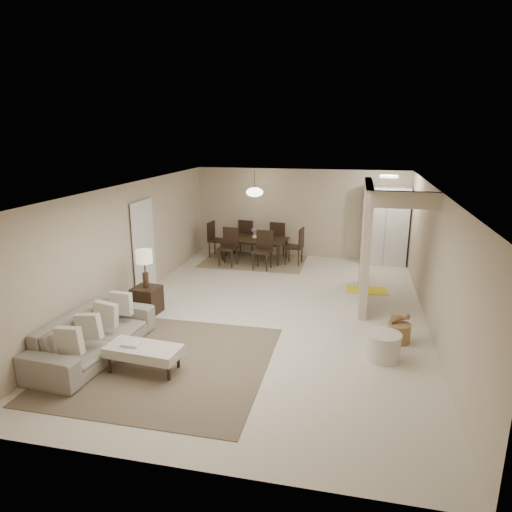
% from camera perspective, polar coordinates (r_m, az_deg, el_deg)
% --- Properties ---
extents(floor, '(9.00, 9.00, 0.00)m').
position_cam_1_polar(floor, '(9.21, 1.77, -7.11)').
color(floor, beige).
rests_on(floor, ground).
extents(ceiling, '(9.00, 9.00, 0.00)m').
position_cam_1_polar(ceiling, '(8.58, 1.91, 8.51)').
color(ceiling, white).
rests_on(ceiling, back_wall).
extents(back_wall, '(6.00, 0.00, 6.00)m').
position_cam_1_polar(back_wall, '(13.16, 5.49, 5.35)').
color(back_wall, '#BFAC91').
rests_on(back_wall, floor).
extents(left_wall, '(0.00, 9.00, 9.00)m').
position_cam_1_polar(left_wall, '(9.80, -15.68, 1.38)').
color(left_wall, '#BFAC91').
rests_on(left_wall, floor).
extents(right_wall, '(0.00, 9.00, 9.00)m').
position_cam_1_polar(right_wall, '(8.79, 21.43, -0.70)').
color(right_wall, '#BFAC91').
rests_on(right_wall, floor).
extents(partition, '(0.15, 2.50, 2.50)m').
position_cam_1_polar(partition, '(9.89, 13.51, 1.65)').
color(partition, '#BFAC91').
rests_on(partition, floor).
extents(doorway, '(0.04, 0.90, 2.04)m').
position_cam_1_polar(doorway, '(10.36, -13.90, 0.93)').
color(doorway, black).
rests_on(doorway, floor).
extents(pantry_cabinet, '(1.20, 0.55, 2.10)m').
position_cam_1_polar(pantry_cabinet, '(12.79, 15.79, 3.63)').
color(pantry_cabinet, silver).
rests_on(pantry_cabinet, floor).
extents(flush_light, '(0.44, 0.44, 0.05)m').
position_cam_1_polar(flush_light, '(11.64, 16.28, 9.53)').
color(flush_light, white).
rests_on(flush_light, ceiling).
extents(living_rug, '(3.20, 3.20, 0.01)m').
position_cam_1_polar(living_rug, '(7.50, -11.29, -12.90)').
color(living_rug, brown).
rests_on(living_rug, floor).
extents(sofa, '(2.42, 1.09, 0.69)m').
position_cam_1_polar(sofa, '(7.89, -19.65, -9.32)').
color(sofa, gray).
rests_on(sofa, floor).
extents(ottoman_bench, '(1.17, 0.61, 0.41)m').
position_cam_1_polar(ottoman_bench, '(7.20, -13.88, -11.49)').
color(ottoman_bench, beige).
rests_on(ottoman_bench, living_rug).
extents(side_table, '(0.54, 0.54, 0.54)m').
position_cam_1_polar(side_table, '(9.38, -13.46, -5.37)').
color(side_table, black).
rests_on(side_table, floor).
extents(table_lamp, '(0.32, 0.32, 0.76)m').
position_cam_1_polar(table_lamp, '(9.12, -13.79, -0.47)').
color(table_lamp, '#49301F').
rests_on(table_lamp, side_table).
extents(round_pouf, '(0.56, 0.56, 0.43)m').
position_cam_1_polar(round_pouf, '(7.65, 15.60, -10.84)').
color(round_pouf, beige).
rests_on(round_pouf, floor).
extents(wicker_basket, '(0.50, 0.50, 0.33)m').
position_cam_1_polar(wicker_basket, '(8.32, 17.40, -9.15)').
color(wicker_basket, olive).
rests_on(wicker_basket, floor).
extents(dining_rug, '(2.80, 2.10, 0.01)m').
position_cam_1_polar(dining_rug, '(12.86, -0.16, -0.50)').
color(dining_rug, '#7D6B4E').
rests_on(dining_rug, floor).
extents(dining_table, '(1.88, 1.21, 0.62)m').
position_cam_1_polar(dining_table, '(12.78, -0.17, 0.81)').
color(dining_table, black).
rests_on(dining_table, dining_rug).
extents(dining_chairs, '(2.76, 2.14, 1.01)m').
position_cam_1_polar(dining_chairs, '(12.73, -0.17, 1.67)').
color(dining_chairs, black).
rests_on(dining_chairs, dining_rug).
extents(vase, '(0.18, 0.18, 0.15)m').
position_cam_1_polar(vase, '(12.69, -0.17, 2.51)').
color(vase, white).
rests_on(vase, dining_table).
extents(yellow_mat, '(0.95, 0.62, 0.01)m').
position_cam_1_polar(yellow_mat, '(10.75, 13.66, -4.18)').
color(yellow_mat, yellow).
rests_on(yellow_mat, floor).
extents(pendant_light, '(0.46, 0.46, 0.71)m').
position_cam_1_polar(pendant_light, '(12.47, -0.17, 7.99)').
color(pendant_light, '#49301F').
rests_on(pendant_light, ceiling).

